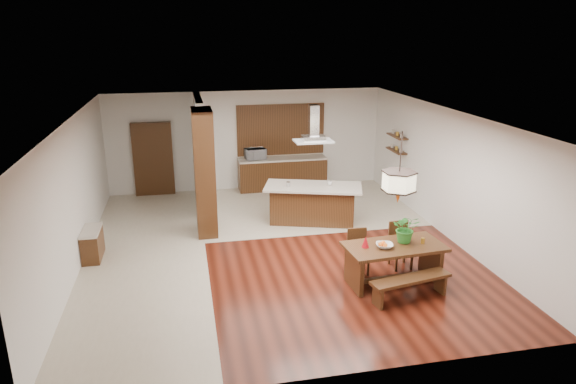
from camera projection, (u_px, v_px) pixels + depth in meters
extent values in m
plane|color=#37110A|center=(275.00, 247.00, 11.29)|extent=(9.00, 9.00, 0.00)
cube|color=white|center=(274.00, 116.00, 10.41)|extent=(8.00, 9.00, 0.04)
cube|color=silver|center=(247.00, 141.00, 15.05)|extent=(8.00, 0.04, 2.90)
cube|color=silver|center=(336.00, 282.00, 6.65)|extent=(8.00, 0.04, 2.90)
cube|color=silver|center=(74.00, 196.00, 10.08)|extent=(0.04, 9.00, 2.90)
cube|color=silver|center=(448.00, 174.00, 11.62)|extent=(0.04, 9.00, 2.90)
cube|color=beige|center=(146.00, 257.00, 10.76)|extent=(2.50, 9.00, 0.01)
cube|color=beige|center=(304.00, 206.00, 13.86)|extent=(5.50, 4.00, 0.01)
cube|color=#3D200F|center=(274.00, 116.00, 10.41)|extent=(8.00, 9.00, 0.02)
cube|color=black|center=(204.00, 173.00, 11.70)|extent=(0.45, 1.00, 2.90)
cube|color=silver|center=(201.00, 152.00, 13.66)|extent=(0.18, 2.40, 2.90)
cube|color=black|center=(92.00, 244.00, 10.64)|extent=(0.37, 0.88, 0.63)
cube|color=black|center=(153.00, 159.00, 14.55)|extent=(1.10, 0.20, 2.10)
cube|color=black|center=(282.00, 174.00, 15.26)|extent=(2.60, 0.60, 0.90)
cube|color=beige|center=(282.00, 159.00, 15.12)|extent=(2.60, 0.62, 0.05)
cube|color=brown|center=(281.00, 129.00, 15.11)|extent=(2.60, 0.08, 1.50)
cube|color=black|center=(396.00, 151.00, 14.04)|extent=(0.26, 0.90, 0.04)
cube|color=black|center=(397.00, 136.00, 13.92)|extent=(0.26, 0.90, 0.04)
cube|color=black|center=(394.00, 247.00, 9.49)|extent=(1.90, 1.05, 0.06)
cube|color=black|center=(354.00, 271.00, 9.40)|extent=(0.14, 0.74, 0.70)
cube|color=black|center=(431.00, 260.00, 9.82)|extent=(0.14, 0.74, 0.70)
imported|color=#2B7C29|center=(406.00, 228.00, 9.53)|extent=(0.62, 0.58, 0.55)
imported|color=beige|center=(385.00, 246.00, 9.37)|extent=(0.37, 0.37, 0.08)
cone|color=#A70B14|center=(366.00, 242.00, 9.36)|extent=(0.16, 0.16, 0.22)
cylinder|color=gold|center=(423.00, 241.00, 9.55)|extent=(0.09, 0.09, 0.10)
cube|color=black|center=(312.00, 205.00, 12.59)|extent=(2.16, 1.34, 0.91)
cube|color=beige|center=(313.00, 187.00, 12.40)|extent=(2.52, 1.67, 0.05)
imported|color=white|center=(330.00, 183.00, 12.43)|extent=(0.14, 0.14, 0.09)
imported|color=#B4B5BB|center=(255.00, 154.00, 14.93)|extent=(0.64, 0.50, 0.32)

